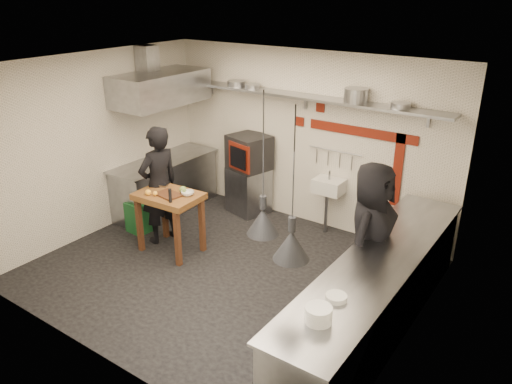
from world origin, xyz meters
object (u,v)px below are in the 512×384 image
Objects in this scene: chef_left at (159,185)px; combi_oven at (249,152)px; oven_stand at (248,190)px; prep_table at (171,222)px; green_bin at (140,217)px; chef_right at (370,235)px.

combi_oven is at bearing 172.42° from chef_left.
prep_table is (-0.12, -1.78, 0.06)m from oven_stand.
green_bin is 0.27× the size of chef_right.
combi_oven is at bearing 82.31° from prep_table.
prep_table is 2.95m from chef_right.
chef_left is (-0.51, -1.61, -0.18)m from combi_oven.
chef_left is at bearing -92.88° from combi_oven.
prep_table is (0.87, -0.18, 0.21)m from green_bin.
green_bin is (-1.02, -1.60, -0.84)m from combi_oven.
oven_stand is 1.60× the size of green_bin.
prep_table is at bearing 74.76° from chef_left.
combi_oven is 1.24× the size of green_bin.
combi_oven is at bearing 3.85° from oven_stand.
chef_left is at bearing -0.62° from green_bin.
chef_right is (3.24, 0.30, 0.00)m from chef_left.
oven_stand is 1.76m from chef_left.
prep_table is 0.60m from chef_left.
green_bin is 0.54× the size of prep_table.
combi_oven is 2.08m from green_bin.
oven_stand reaches higher than green_bin.
chef_left is (0.51, -0.01, 0.66)m from green_bin.
chef_left is at bearing -91.99° from oven_stand.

